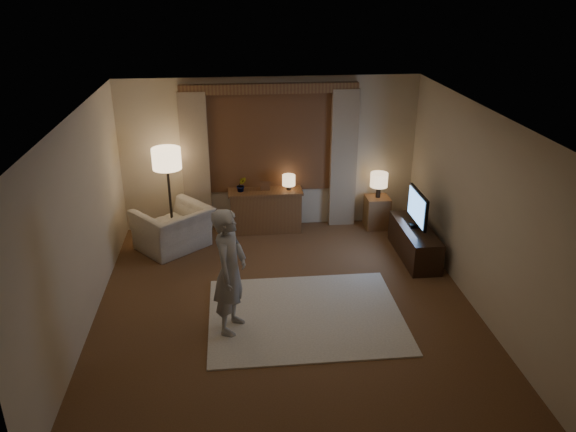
{
  "coord_description": "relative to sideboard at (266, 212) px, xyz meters",
  "views": [
    {
      "loc": [
        -0.62,
        -6.39,
        4.09
      ],
      "look_at": [
        0.09,
        0.6,
        1.07
      ],
      "focal_mm": 35.0,
      "sensor_mm": 36.0,
      "label": 1
    }
  ],
  "objects": [
    {
      "name": "armchair",
      "position": [
        -1.52,
        -0.54,
        -0.0
      ],
      "size": [
        1.41,
        1.39,
        0.69
      ],
      "primitive_type": "imported",
      "rotation": [
        0.0,
        0.0,
        -2.44
      ],
      "color": "beige",
      "rests_on": "floor"
    },
    {
      "name": "tv_stand",
      "position": [
        2.26,
        -1.22,
        -0.1
      ],
      "size": [
        0.45,
        1.4,
        0.5
      ],
      "primitive_type": "cube",
      "color": "black",
      "rests_on": "floor"
    },
    {
      "name": "room",
      "position": [
        0.11,
        -2.0,
        0.98
      ],
      "size": [
        5.04,
        5.54,
        2.64
      ],
      "color": "brown",
      "rests_on": "ground"
    },
    {
      "name": "floor_lamp",
      "position": [
        -1.57,
        -0.21,
        0.98
      ],
      "size": [
        0.46,
        0.46,
        1.59
      ],
      "color": "black",
      "rests_on": "floor"
    },
    {
      "name": "picture_frame",
      "position": [
        -0.0,
        0.0,
        0.45
      ],
      "size": [
        0.16,
        0.02,
        0.2
      ],
      "primitive_type": "cube",
      "color": "brown",
      "rests_on": "sideboard"
    },
    {
      "name": "sideboard",
      "position": [
        0.0,
        0.0,
        0.0
      ],
      "size": [
        1.2,
        0.4,
        0.7
      ],
      "primitive_type": "cube",
      "color": "brown",
      "rests_on": "floor"
    },
    {
      "name": "table_lamp_side",
      "position": [
        1.95,
        -0.05,
        0.52
      ],
      "size": [
        0.3,
        0.3,
        0.44
      ],
      "color": "black",
      "rests_on": "side_table"
    },
    {
      "name": "table_lamp_sideboard",
      "position": [
        0.4,
        0.0,
        0.55
      ],
      "size": [
        0.22,
        0.22,
        0.3
      ],
      "color": "black",
      "rests_on": "sideboard"
    },
    {
      "name": "plant",
      "position": [
        -0.4,
        0.0,
        0.5
      ],
      "size": [
        0.17,
        0.13,
        0.3
      ],
      "primitive_type": "imported",
      "color": "#999999",
      "rests_on": "sideboard"
    },
    {
      "name": "person",
      "position": [
        -0.61,
        -2.93,
        0.47
      ],
      "size": [
        0.57,
        0.68,
        1.61
      ],
      "primitive_type": "imported",
      "rotation": [
        0.0,
        0.0,
        1.21
      ],
      "color": "#9C9990",
      "rests_on": "rug"
    },
    {
      "name": "side_table",
      "position": [
        1.95,
        -0.05,
        -0.07
      ],
      "size": [
        0.4,
        0.4,
        0.56
      ],
      "primitive_type": "cube",
      "color": "brown",
      "rests_on": "floor"
    },
    {
      "name": "tv",
      "position": [
        2.25,
        -1.22,
        0.47
      ],
      "size": [
        0.2,
        0.81,
        0.59
      ],
      "color": "black",
      "rests_on": "tv_stand"
    },
    {
      "name": "rug",
      "position": [
        0.34,
        -2.73,
        -0.34
      ],
      "size": [
        2.5,
        2.0,
        0.02
      ],
      "primitive_type": "cube",
      "color": "#EDE1C7",
      "rests_on": "floor"
    }
  ]
}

